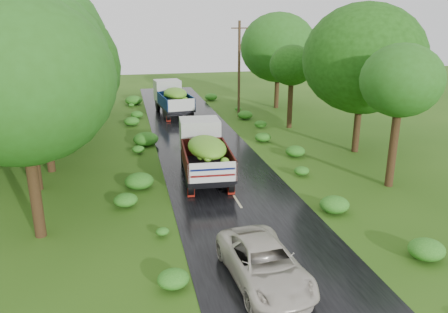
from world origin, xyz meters
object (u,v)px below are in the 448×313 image
object	(u,v)px
truck_far	(172,97)
car	(264,264)
truck_near	(204,149)
utility_pole	(239,69)

from	to	relation	value
truck_far	car	bearing A→B (deg)	-95.79
truck_near	car	xyz separation A→B (m)	(0.13, -10.91, -0.92)
truck_near	utility_pole	xyz separation A→B (m)	(5.87, 14.64, 2.73)
truck_near	car	size ratio (longest dim) A/B	1.42
truck_near	truck_far	size ratio (longest dim) A/B	0.98
truck_near	utility_pole	distance (m)	16.01
car	truck_far	bearing A→B (deg)	86.06
utility_pole	truck_far	bearing A→B (deg)	153.69
utility_pole	truck_near	bearing A→B (deg)	-114.78
truck_near	truck_far	distance (m)	17.15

